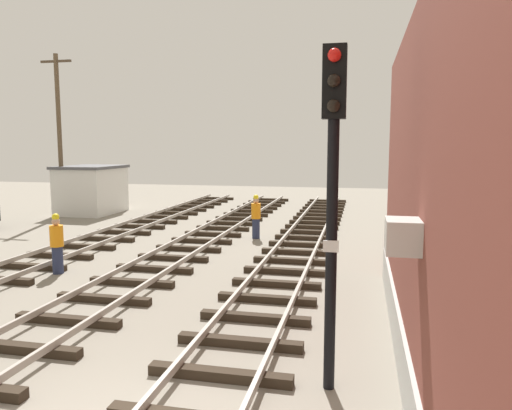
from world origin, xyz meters
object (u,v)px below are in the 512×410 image
control_hut (91,189)px  signal_mast (333,180)px  utility_pole_far (59,133)px  track_worker_foreground (57,244)px  track_worker_distant (256,217)px

control_hut → signal_mast: bearing=-50.0°
utility_pole_far → track_worker_foreground: 13.59m
track_worker_foreground → track_worker_distant: (4.76, 6.82, 0.00)m
control_hut → track_worker_foreground: size_ratio=2.03×
control_hut → utility_pole_far: (-0.97, -1.35, 3.21)m
utility_pole_far → control_hut: bearing=54.3°
track_worker_foreground → track_worker_distant: size_ratio=1.00×
signal_mast → utility_pole_far: bearing=134.0°
control_hut → utility_pole_far: 3.62m
utility_pole_far → track_worker_distant: bearing=-19.1°
control_hut → track_worker_foreground: (6.19, -12.30, -0.46)m
track_worker_foreground → track_worker_distant: same height
utility_pole_far → track_worker_distant: (11.93, -4.12, -3.67)m
utility_pole_far → signal_mast: bearing=-46.0°
control_hut → track_worker_distant: size_ratio=2.03×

